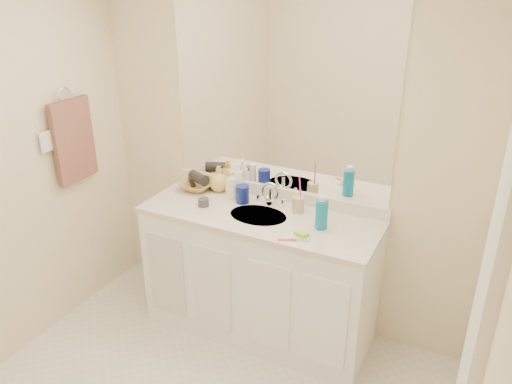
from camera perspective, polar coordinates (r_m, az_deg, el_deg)
The scene contains 25 objects.
wall_back at distance 3.24m, azimuth 2.59°, elevation 4.52°, with size 2.60×0.02×2.40m, color beige.
wall_right at distance 1.84m, azimuth 23.86°, elevation -14.32°, with size 0.02×2.60×2.40m, color beige.
vanity_cabinet at distance 3.36m, azimuth 0.39°, elevation -9.45°, with size 1.50×0.55×0.85m, color white.
countertop at distance 3.14m, azimuth 0.41°, elevation -2.75°, with size 1.52×0.57×0.03m, color silver.
backsplash at distance 3.33m, azimuth 2.40°, elevation -0.10°, with size 1.52×0.03×0.08m, color white.
sink_basin at distance 3.13m, azimuth 0.25°, elevation -2.85°, with size 0.37×0.37×0.02m, color beige.
faucet at distance 3.24m, azimuth 1.67°, elevation -0.51°, with size 0.02×0.02×0.11m, color silver.
mirror at distance 3.13m, azimuth 2.67°, elevation 10.70°, with size 1.48×0.01×1.20m, color white.
blue_mug at distance 3.26m, azimuth -1.55°, elevation -0.25°, with size 0.09×0.09×0.12m, color navy.
tan_cup at distance 3.15m, azimuth 4.85°, elevation -1.43°, with size 0.08×0.08×0.10m, color tan.
toothbrush at distance 3.11m, azimuth 5.08°, elevation 0.18°, with size 0.01×0.01×0.19m, color #DA39A4.
mouthwash_bottle at distance 2.96m, azimuth 7.50°, elevation -2.57°, with size 0.07×0.07×0.18m, color #0D78A3.
soap_dish at distance 2.88m, azimuth 5.20°, elevation -5.10°, with size 0.10×0.08×0.01m, color silver.
green_soap at distance 2.87m, azimuth 5.22°, elevation -4.78°, with size 0.07×0.05×0.03m, color #90E036.
orange_comb at distance 2.84m, azimuth 3.59°, elevation -5.50°, with size 0.11×0.02×0.00m, color #DD4A17.
dark_jar at distance 3.25m, azimuth -6.02°, elevation -1.17°, with size 0.07×0.07×0.05m, color #38373F.
extra_white_bottle at distance 3.31m, azimuth -2.60°, elevation 0.37°, with size 0.05×0.05×0.15m, color white.
soap_bottle_white at distance 3.39m, azimuth -2.06°, elevation 1.58°, with size 0.08×0.08×0.21m, color white.
soap_bottle_cream at distance 3.39m, azimuth -2.72°, elevation 1.12°, with size 0.08×0.08×0.17m, color #FFFDCF.
soap_bottle_yellow at distance 3.44m, azimuth -4.25°, elevation 1.54°, with size 0.14×0.14×0.18m, color #E4B858.
wicker_basket at distance 3.50m, azimuth -6.78°, elevation 0.74°, with size 0.24×0.24×0.06m, color #AD8346.
hair_dryer at distance 3.46m, azimuth -6.55°, elevation 1.62°, with size 0.08×0.08×0.15m, color black.
towel_ring at distance 3.46m, azimuth -21.06°, elevation 10.26°, with size 0.11×0.11×0.01m, color silver.
hand_towel at distance 3.52m, azimuth -20.12°, elevation 5.52°, with size 0.04×0.32×0.55m, color brown.
switch_plate at distance 3.40m, azimuth -22.88°, elevation 5.33°, with size 0.01×0.09×0.13m, color white.
Camera 1 is at (1.24, -1.49, 2.28)m, focal length 35.00 mm.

